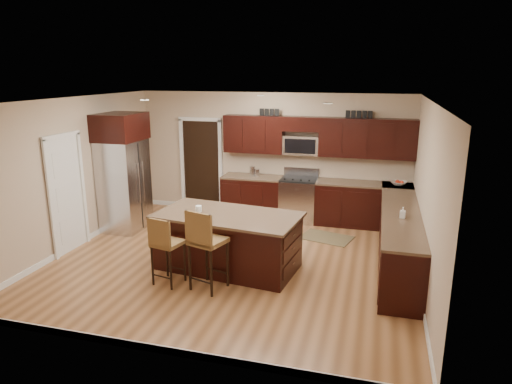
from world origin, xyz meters
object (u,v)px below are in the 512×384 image
(stool_left, at_px, (165,243))
(refrigerator, at_px, (123,171))
(island, at_px, (228,243))
(stool_mid, at_px, (205,241))
(range, at_px, (299,199))

(stool_left, relative_size, refrigerator, 0.46)
(island, bearing_deg, stool_mid, -87.20)
(island, distance_m, stool_left, 1.12)
(range, distance_m, stool_mid, 3.67)
(range, distance_m, refrigerator, 3.68)
(stool_left, xyz_separation_m, refrigerator, (-1.92, 2.12, 0.54))
(range, height_order, stool_mid, stool_mid)
(range, distance_m, island, 2.81)
(island, height_order, stool_mid, stool_mid)
(stool_mid, bearing_deg, stool_left, -163.72)
(island, xyz_separation_m, stool_mid, (-0.06, -0.85, 0.34))
(stool_left, distance_m, refrigerator, 2.91)
(refrigerator, bearing_deg, range, 23.74)
(refrigerator, bearing_deg, island, -26.01)
(range, distance_m, stool_left, 3.84)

